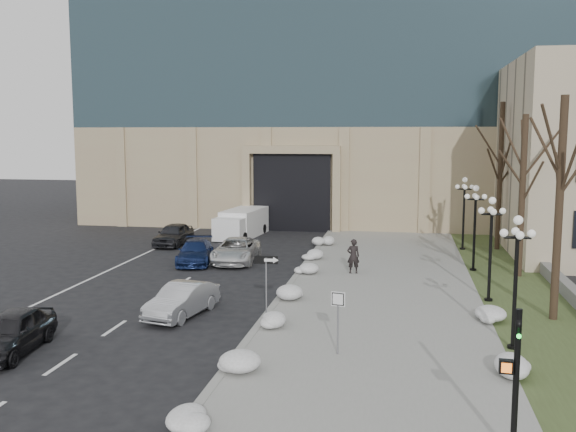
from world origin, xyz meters
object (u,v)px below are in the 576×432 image
car_b (182,300)px  lamppost_b (491,235)px  box_truck (242,224)px  lamppost_c (475,216)px  traffic_signal (514,387)px  one_way_sign (270,268)px  keep_sign (338,309)px  car_e (174,234)px  car_a (11,332)px  pedestrian (353,256)px  lamppost_d (464,204)px  car_c (195,252)px  car_d (236,250)px  lamppost_a (516,264)px

car_b → lamppost_b: lamppost_b is taller
box_truck → lamppost_b: bearing=-39.9°
lamppost_c → traffic_signal: bearing=-93.5°
one_way_sign → lamppost_c: lamppost_c is taller
keep_sign → car_e: bearing=137.3°
car_a → one_way_sign: bearing=27.7°
car_b → box_truck: (-2.70, 20.54, 0.28)m
pedestrian → lamppost_d: lamppost_d is taller
one_way_sign → lamppost_d: (9.04, 17.45, 0.88)m
lamppost_b → lamppost_d: size_ratio=1.00×
car_c → lamppost_d: size_ratio=0.96×
car_d → box_truck: 9.44m
lamppost_a → car_b: bearing=170.8°
car_e → lamppost_a: (19.10, -18.25, 2.33)m
pedestrian → one_way_sign: (-2.64, -8.99, 1.15)m
traffic_signal → lamppost_a: (1.29, 7.93, 1.27)m
box_truck → keep_sign: size_ratio=2.82×
keep_sign → lamppost_d: lamppost_d is taller
car_c → lamppost_b: bearing=-32.8°
car_b → car_d: car_d is taller
car_c → keep_sign: (9.78, -14.40, 1.01)m
keep_sign → traffic_signal: size_ratio=0.63×
car_b → lamppost_a: (12.76, -2.06, 2.39)m
car_c → box_truck: box_truck is taller
car_e → lamppost_a: size_ratio=0.92×
lamppost_a → lamppost_c: 13.00m
pedestrian → lamppost_b: lamppost_b is taller
car_b → car_c: size_ratio=0.90×
keep_sign → lamppost_d: bearing=88.3°
car_e → one_way_sign: one_way_sign is taller
car_e → lamppost_a: 26.52m
car_d → one_way_sign: bearing=-72.2°
lamppost_c → keep_sign: bearing=-111.9°
car_e → box_truck: (3.64, 4.35, 0.21)m
car_c → lamppost_c: (15.71, 0.34, 2.41)m
car_b → pedestrian: 11.02m
pedestrian → traffic_signal: (5.11, -18.98, 0.75)m
keep_sign → lamppost_c: size_ratio=0.48×
car_c → lamppost_d: (15.71, 6.84, 2.41)m
car_e → pedestrian: 14.60m
car_b → one_way_sign: one_way_sign is taller
box_truck → lamppost_d: size_ratio=1.35×
car_c → lamppost_c: lamppost_c is taller
car_a → lamppost_a: (17.06, 3.25, 2.34)m
traffic_signal → lamppost_c: bearing=89.8°
pedestrian → box_truck: bearing=-65.3°
lamppost_b → lamppost_a: bearing=-90.0°
box_truck → lamppost_b: lamppost_b is taller
car_e → traffic_signal: size_ratio=1.20×
keep_sign → lamppost_c: 15.95m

